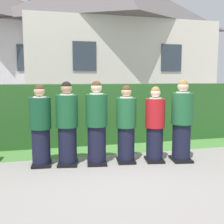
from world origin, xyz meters
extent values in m
plane|color=gray|center=(0.00, 0.00, 0.00)|extent=(60.00, 60.00, 0.00)
cylinder|color=black|center=(-1.40, 0.17, 0.37)|extent=(0.35, 0.35, 0.74)
cube|color=black|center=(-1.40, 0.17, 0.03)|extent=(0.40, 0.49, 0.05)
cylinder|color=#144728|center=(-1.40, 0.17, 1.05)|extent=(0.42, 0.42, 0.61)
cylinder|color=white|center=(-1.40, 0.17, 1.36)|extent=(0.26, 0.26, 0.03)
cube|color=#236038|center=(-1.39, 0.37, 1.17)|extent=(0.04, 0.01, 0.27)
sphere|color=tan|center=(-1.40, 0.17, 1.48)|extent=(0.21, 0.21, 0.21)
sphere|color=#472D19|center=(-1.40, 0.17, 1.51)|extent=(0.19, 0.19, 0.19)
cube|color=white|center=(-1.39, 0.44, 0.96)|extent=(0.15, 0.02, 0.20)
cylinder|color=black|center=(-0.89, 0.10, 0.38)|extent=(0.37, 0.37, 0.77)
cube|color=black|center=(-0.89, 0.10, 0.03)|extent=(0.46, 0.54, 0.05)
cylinder|color=#19512D|center=(-0.89, 0.10, 1.08)|extent=(0.43, 0.43, 0.63)
cylinder|color=white|center=(-0.89, 0.10, 1.40)|extent=(0.27, 0.27, 0.03)
cube|color=navy|center=(-0.85, 0.31, 1.21)|extent=(0.04, 0.02, 0.28)
sphere|color=tan|center=(-0.89, 0.10, 1.53)|extent=(0.22, 0.22, 0.22)
sphere|color=black|center=(-0.89, 0.10, 1.57)|extent=(0.20, 0.20, 0.20)
cube|color=white|center=(-0.84, 0.38, 0.99)|extent=(0.15, 0.03, 0.20)
cylinder|color=black|center=(-0.31, 0.02, 0.39)|extent=(0.37, 0.37, 0.77)
cube|color=black|center=(-0.31, 0.02, 0.03)|extent=(0.45, 0.53, 0.05)
cylinder|color=#19512D|center=(-0.31, 0.02, 1.09)|extent=(0.44, 0.44, 0.64)
cylinder|color=white|center=(-0.31, 0.02, 1.42)|extent=(0.27, 0.27, 0.03)
cube|color=gold|center=(-0.28, 0.23, 1.22)|extent=(0.04, 0.02, 0.28)
sphere|color=beige|center=(-0.31, 0.02, 1.54)|extent=(0.22, 0.22, 0.22)
sphere|color=#472D19|center=(-0.31, 0.02, 1.58)|extent=(0.20, 0.20, 0.20)
cube|color=white|center=(-0.27, 0.30, 1.00)|extent=(0.15, 0.03, 0.20)
cylinder|color=black|center=(0.30, -0.01, 0.36)|extent=(0.35, 0.35, 0.73)
cube|color=black|center=(0.30, -0.01, 0.03)|extent=(0.43, 0.50, 0.05)
cylinder|color=#1E5B33|center=(0.30, -0.01, 1.03)|extent=(0.41, 0.41, 0.60)
cylinder|color=white|center=(0.30, -0.01, 1.33)|extent=(0.26, 0.26, 0.03)
cube|color=#236038|center=(0.33, 0.18, 1.15)|extent=(0.04, 0.02, 0.26)
sphere|color=tan|center=(0.30, -0.01, 1.45)|extent=(0.21, 0.21, 0.21)
sphere|color=#472D19|center=(0.30, -0.01, 1.49)|extent=(0.19, 0.19, 0.19)
cube|color=white|center=(0.34, 0.25, 0.94)|extent=(0.15, 0.03, 0.20)
cylinder|color=black|center=(0.89, -0.11, 0.36)|extent=(0.34, 0.34, 0.72)
cube|color=black|center=(0.89, -0.11, 0.03)|extent=(0.43, 0.50, 0.05)
cylinder|color=#AD191E|center=(0.89, -0.11, 1.01)|extent=(0.41, 0.41, 0.59)
cylinder|color=white|center=(0.89, -0.11, 1.31)|extent=(0.25, 0.25, 0.03)
cube|color=gold|center=(0.92, 0.08, 1.13)|extent=(0.04, 0.02, 0.26)
sphere|color=beige|center=(0.89, -0.11, 1.43)|extent=(0.20, 0.20, 0.20)
sphere|color=olive|center=(0.89, -0.11, 1.47)|extent=(0.19, 0.19, 0.19)
cylinder|color=black|center=(1.45, -0.21, 0.39)|extent=(0.37, 0.37, 0.78)
cube|color=black|center=(1.45, -0.21, 0.03)|extent=(0.46, 0.54, 0.05)
cylinder|color=#1E5B33|center=(1.45, -0.21, 1.10)|extent=(0.44, 0.44, 0.65)
cylinder|color=white|center=(1.45, -0.21, 1.43)|extent=(0.27, 0.27, 0.03)
cube|color=#236038|center=(1.48, 0.00, 1.23)|extent=(0.04, 0.02, 0.28)
sphere|color=beige|center=(1.45, -0.21, 1.56)|extent=(0.22, 0.22, 0.22)
sphere|color=olive|center=(1.45, -0.21, 1.60)|extent=(0.20, 0.20, 0.20)
cube|color=white|center=(1.49, 0.07, 1.01)|extent=(0.15, 0.03, 0.20)
cube|color=#285623|center=(0.00, 1.81, 0.79)|extent=(9.20, 0.70, 1.58)
cube|color=beige|center=(2.01, 7.22, 2.07)|extent=(8.00, 4.13, 4.14)
cube|color=brown|center=(4.21, 7.22, 5.46)|extent=(0.50, 0.50, 2.16)
cube|color=#2D3842|center=(0.21, 5.14, 2.57)|extent=(0.90, 0.04, 1.10)
cube|color=#2D3842|center=(3.81, 5.14, 2.57)|extent=(0.90, 0.04, 1.10)
cube|color=silver|center=(-3.10, 8.66, 2.09)|extent=(5.18, 3.56, 4.18)
pyramid|color=#514C4C|center=(-3.10, 8.66, 4.95)|extent=(5.49, 3.78, 1.55)
cube|color=brown|center=(-1.67, 8.66, 5.03)|extent=(0.50, 0.50, 1.40)
cube|color=#2D3842|center=(-1.93, 6.85, 2.59)|extent=(0.90, 0.04, 1.10)
cube|color=#477A38|center=(0.00, 1.01, 0.00)|extent=(9.20, 0.90, 0.01)
camera|label=1|loc=(-1.31, -5.23, 1.71)|focal=43.31mm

